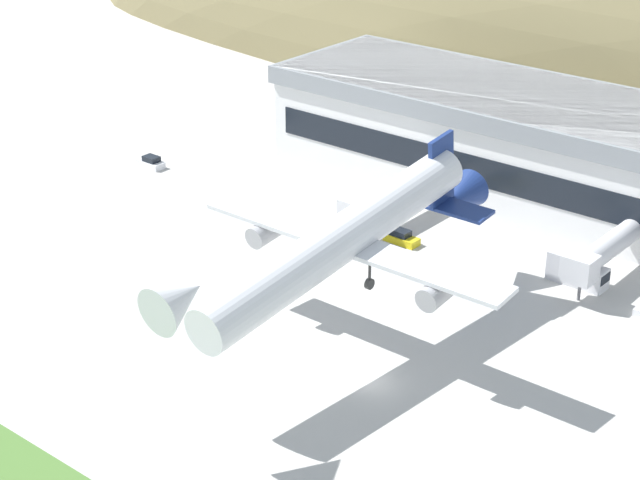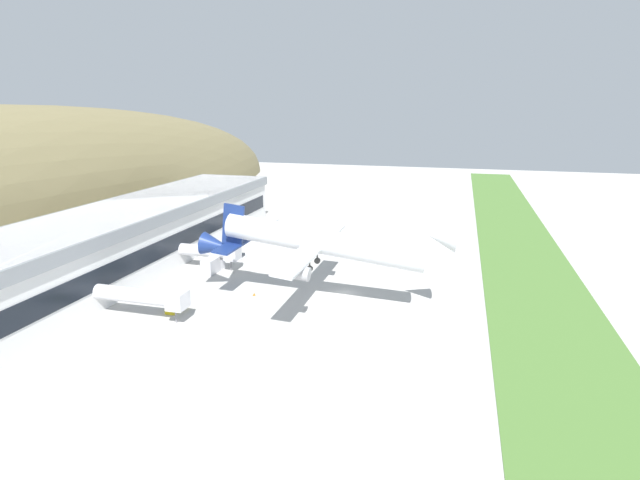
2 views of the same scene
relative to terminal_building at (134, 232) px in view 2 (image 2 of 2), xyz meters
The scene contains 14 objects.
ground_plane 50.66m from the terminal_building, 96.85° to the right, with size 426.82×426.82×0.00m, color #B7B5AF.
grass_strip_foreground 86.13m from the terminal_building, 93.99° to the right, with size 384.14×19.69×0.08m, color #4C7533.
hill_backdrop 48.74m from the terminal_building, 75.51° to the left, with size 330.79×50.52×70.74m, color olive.
terminal_building is the anchor object (origin of this frame).
jetway_0 33.11m from the terminal_building, 142.32° to the right, with size 3.38×17.05×5.43m.
jetway_1 18.92m from the terminal_building, 85.75° to the right, with size 3.38×14.01×5.43m.
jetway_2 33.74m from the terminal_building, 32.13° to the right, with size 3.38×12.75×5.43m.
cargo_airplane 47.99m from the terminal_building, 104.49° to the right, with size 34.39×46.60×10.87m.
service_car_0 32.33m from the terminal_building, 133.18° to the right, with size 4.38×1.95×1.64m.
service_car_1 46.50m from the terminal_building, 25.11° to the right, with size 4.53×2.08×1.49m.
service_car_2 24.38m from the terminal_building, 66.37° to the right, with size 4.38×1.97×1.40m.
fuel_truck 20.35m from the terminal_building, 92.21° to the right, with size 6.68×2.57×3.29m.
box_truck 37.52m from the terminal_building, 32.37° to the right, with size 7.82×2.94×3.19m.
traffic_cone_0 36.02m from the terminal_building, 108.47° to the right, with size 0.52×0.52×0.58m.
Camera 2 is at (-87.57, -19.66, 34.82)m, focal length 28.00 mm.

